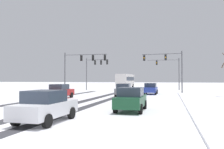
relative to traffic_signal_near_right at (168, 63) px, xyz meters
The scene contains 14 objects.
wheel_track_left_lane 19.06m from the traffic_signal_near_right, 134.77° to the right, with size 0.99×33.11×0.01m, color #38383D.
wheel_track_right_lane 15.18m from the traffic_signal_near_right, 114.72° to the right, with size 0.83×33.11×0.01m, color #38383D.
wheel_track_center 16.05m from the traffic_signal_near_right, 121.27° to the right, with size 0.99×33.11×0.01m, color #38383D.
sidewalk_kerb_right 15.73m from the traffic_signal_near_right, 76.51° to the right, with size 4.00×33.11×0.12m, color white.
traffic_signal_near_right is the anchor object (origin of this frame).
traffic_signal_far_right 11.79m from the traffic_signal_near_right, 88.34° to the left, with size 6.40×0.66×6.50m.
traffic_signal_near_left 13.53m from the traffic_signal_near_right, behind, with size 7.15×0.56×6.50m.
traffic_signal_far_left 16.33m from the traffic_signal_near_right, 151.51° to the left, with size 4.82×0.60×6.50m.
car_blue_lead 5.34m from the traffic_signal_near_right, 129.86° to the right, with size 1.90×4.13×1.62m.
car_grey_second 10.14m from the traffic_signal_near_right, 124.98° to the right, with size 1.96×4.16×1.62m.
car_red_third 17.69m from the traffic_signal_near_right, 133.00° to the right, with size 1.90×4.14×1.62m.
car_dark_green_fourth 21.34m from the traffic_signal_near_right, 96.16° to the right, with size 1.84×4.10×1.62m.
car_white_fifth 26.93m from the traffic_signal_near_right, 102.49° to the right, with size 1.88×4.12×1.62m.
bus_oncoming 21.74m from the traffic_signal_near_right, 118.24° to the left, with size 2.78×11.03×3.38m.
Camera 1 is at (7.43, -8.43, 2.19)m, focal length 37.10 mm.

